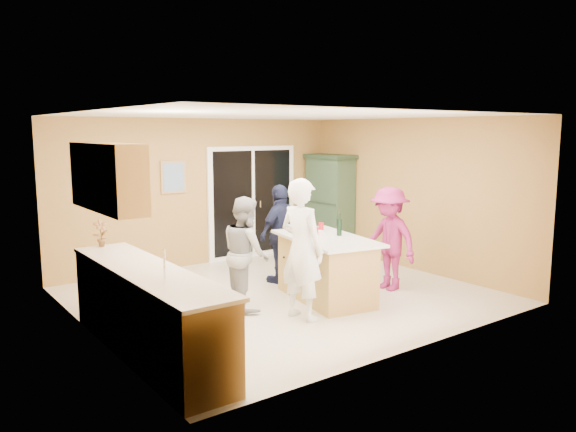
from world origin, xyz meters
TOP-DOWN VIEW (x-y plane):
  - floor at (0.00, 0.00)m, footprint 5.50×5.50m
  - ceiling at (0.00, 0.00)m, footprint 5.50×5.00m
  - wall_back at (0.00, 2.50)m, footprint 5.50×0.10m
  - wall_front at (0.00, -2.50)m, footprint 5.50×0.10m
  - wall_left at (-2.75, 0.00)m, footprint 0.10×5.00m
  - wall_right at (2.75, 0.00)m, footprint 0.10×5.00m
  - left_cabinet_run at (-2.45, -1.05)m, footprint 0.65×3.05m
  - upper_cabinets at (-2.58, -0.20)m, footprint 0.35×1.60m
  - sliding_door at (1.05, 2.46)m, footprint 1.90×0.07m
  - framed_picture at (-0.55, 2.48)m, footprint 0.46×0.04m
  - kitchen_island at (0.38, -0.50)m, footprint 1.22×1.86m
  - green_hutch at (2.49, 1.90)m, footprint 0.55×1.05m
  - woman_white at (-0.40, -0.95)m, footprint 0.54×0.73m
  - woman_grey at (-0.75, -0.18)m, footprint 0.75×0.86m
  - woman_navy at (0.42, 0.65)m, footprint 0.98×0.58m
  - woman_magenta at (1.48, -0.66)m, footprint 0.58×1.01m
  - serving_bowl at (0.33, -0.02)m, footprint 0.33×0.33m
  - tulip_vase at (-2.45, 0.52)m, footprint 0.19×0.13m
  - tumbler_near at (0.67, -0.03)m, footprint 0.10×0.10m
  - tumbler_far at (0.39, -0.25)m, footprint 0.08×0.08m
  - wine_bottle at (0.60, -0.52)m, footprint 0.07×0.07m
  - white_plate at (0.55, -0.12)m, footprint 0.20×0.20m

SIDE VIEW (x-z plane):
  - floor at x=0.00m, z-range 0.00..0.00m
  - kitchen_island at x=0.38m, z-range -0.03..0.88m
  - left_cabinet_run at x=-2.45m, z-range -0.16..1.08m
  - woman_grey at x=-0.75m, z-range 0.00..1.53m
  - woman_navy at x=0.42m, z-range 0.00..1.56m
  - woman_magenta at x=1.48m, z-range 0.00..1.56m
  - woman_white at x=-0.40m, z-range 0.00..1.80m
  - white_plate at x=0.55m, z-range 0.90..0.92m
  - serving_bowl at x=0.33m, z-range 0.90..0.97m
  - green_hutch at x=2.49m, z-range -0.02..1.90m
  - tumbler_far at x=0.39m, z-range 0.90..1.01m
  - tumbler_near at x=0.67m, z-range 0.90..1.02m
  - wine_bottle at x=0.60m, z-range 0.87..1.19m
  - sliding_door at x=1.05m, z-range 0.00..2.10m
  - tulip_vase at x=-2.45m, z-range 0.94..1.29m
  - wall_back at x=0.00m, z-range 0.00..2.60m
  - wall_front at x=0.00m, z-range 0.00..2.60m
  - wall_left at x=-2.75m, z-range 0.00..2.60m
  - wall_right at x=2.75m, z-range 0.00..2.60m
  - framed_picture at x=-0.55m, z-range 1.32..1.88m
  - upper_cabinets at x=-2.58m, z-range 1.50..2.25m
  - ceiling at x=0.00m, z-range 2.55..2.65m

